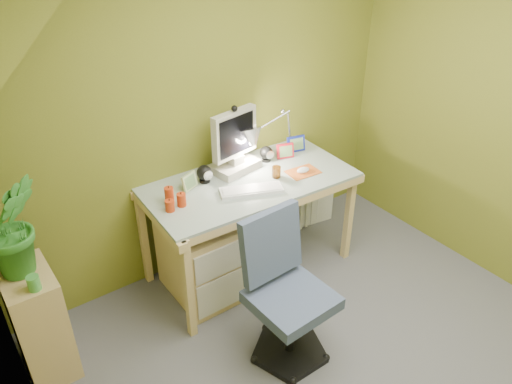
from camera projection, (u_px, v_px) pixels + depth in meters
floor at (352, 380)px, 3.05m from camera, size 3.20×3.20×0.01m
wall_back at (207, 114)px, 3.53m from camera, size 3.20×0.01×2.40m
wall_left at (37, 379)px, 1.62m from camera, size 0.01×3.20×2.40m
slope_ceiling at (185, 151)px, 1.58m from camera, size 1.10×3.20×1.10m
desk at (250, 226)px, 3.74m from camera, size 1.53×0.82×0.80m
monitor at (234, 139)px, 3.53m from camera, size 0.40×0.27×0.50m
speaker_left at (204, 174)px, 3.48m from camera, size 0.11×0.11×0.13m
speaker_right at (266, 154)px, 3.75m from camera, size 0.12×0.12×0.12m
keyboard at (251, 190)px, 3.39m from camera, size 0.45×0.29×0.02m
mousepad at (303, 172)px, 3.63m from camera, size 0.24×0.18×0.01m
mouse at (303, 170)px, 3.62m from camera, size 0.12×0.08×0.04m
amber_tumbler at (276, 172)px, 3.55m from camera, size 0.07×0.07×0.08m
candle_cluster at (172, 198)px, 3.21m from camera, size 0.16×0.14×0.12m
photo_frame_red at (285, 151)px, 3.80m from camera, size 0.13×0.06×0.11m
photo_frame_blue at (296, 144)px, 3.89m from camera, size 0.15×0.05×0.12m
photo_frame_green at (190, 181)px, 3.40m from camera, size 0.13×0.07×0.11m
desk_lamp at (284, 121)px, 3.74m from camera, size 0.54×0.30×0.55m
side_ledge at (39, 323)px, 2.95m from camera, size 0.27×0.42×0.73m
potted_plant at (13, 226)px, 2.65m from camera, size 0.36×0.31×0.60m
green_cup at (34, 283)px, 2.64m from camera, size 0.07×0.07×0.09m
task_chair at (292, 298)px, 2.98m from camera, size 0.54×0.54×0.94m
radiator at (311, 202)px, 4.42m from camera, size 0.39×0.21×0.37m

